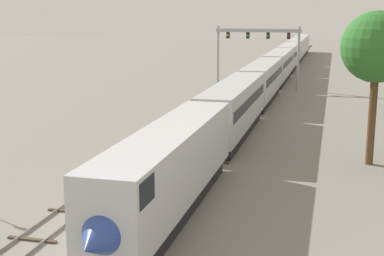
% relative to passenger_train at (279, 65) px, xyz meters
% --- Properties ---
extents(ground_plane, '(400.00, 400.00, 0.00)m').
position_rel_passenger_train_xyz_m(ground_plane, '(-2.00, -62.86, -2.61)').
color(ground_plane, gray).
extents(track_main, '(2.60, 200.00, 0.16)m').
position_rel_passenger_train_xyz_m(track_main, '(0.00, -2.86, -2.55)').
color(track_main, slate).
rests_on(track_main, ground).
extents(track_near, '(2.60, 160.00, 0.16)m').
position_rel_passenger_train_xyz_m(track_near, '(-5.50, -22.86, -2.55)').
color(track_near, slate).
rests_on(track_near, ground).
extents(passenger_train, '(3.04, 138.36, 4.80)m').
position_rel_passenger_train_xyz_m(passenger_train, '(0.00, 0.00, 0.00)').
color(passenger_train, silver).
rests_on(passenger_train, ground).
extents(signal_gantry, '(12.10, 0.49, 8.91)m').
position_rel_passenger_train_xyz_m(signal_gantry, '(-2.25, -8.66, 3.87)').
color(signal_gantry, '#999BA0').
rests_on(signal_gantry, ground).
extents(trackside_tree_mid, '(5.06, 5.06, 11.09)m').
position_rel_passenger_train_xyz_m(trackside_tree_mid, '(11.28, -46.30, 5.87)').
color(trackside_tree_mid, brown).
rests_on(trackside_tree_mid, ground).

